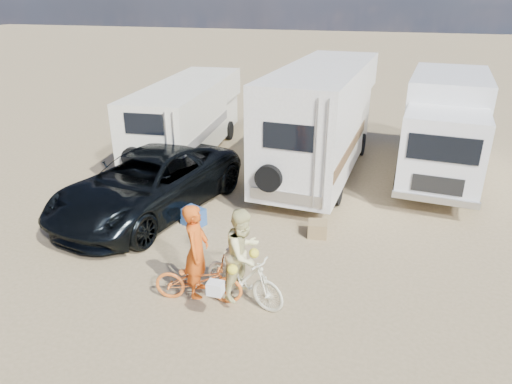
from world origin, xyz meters
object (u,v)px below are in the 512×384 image
(bike_man, at_px, (198,280))
(bike_woman, at_px, (244,278))
(box_truck, at_px, (444,130))
(rider_woman, at_px, (243,262))
(dark_suv, at_px, (148,183))
(rv_main, at_px, (322,122))
(cooler, at_px, (193,217))
(crate, at_px, (317,229))
(rider_man, at_px, (197,259))
(rv_left, at_px, (188,120))

(bike_man, bearing_deg, bike_woman, -84.76)
(box_truck, distance_m, rider_woman, 9.08)
(dark_suv, distance_m, bike_woman, 4.93)
(rv_main, height_order, rider_woman, rv_main)
(cooler, distance_m, crate, 3.23)
(bike_man, height_order, crate, bike_man)
(dark_suv, height_order, crate, dark_suv)
(crate, bearing_deg, bike_woman, -107.83)
(rider_man, relative_size, crate, 4.04)
(rv_left, relative_size, dark_suv, 1.23)
(dark_suv, xyz_separation_m, bike_man, (2.86, -3.42, -0.37))
(dark_suv, distance_m, cooler, 1.67)
(crate, bearing_deg, rider_woman, -107.83)
(bike_woman, xyz_separation_m, rider_woman, (0.00, 0.00, 0.36))
(box_truck, distance_m, bike_man, 9.73)
(rider_woman, bearing_deg, rv_main, 16.14)
(rv_main, bearing_deg, cooler, -114.51)
(bike_man, bearing_deg, rv_main, -17.17)
(rider_woman, bearing_deg, box_truck, -8.42)
(rv_main, bearing_deg, bike_man, -94.70)
(rv_main, xyz_separation_m, crate, (0.64, -4.42, -1.58))
(box_truck, xyz_separation_m, rider_woman, (-4.14, -8.05, -0.71))
(cooler, height_order, crate, cooler)
(bike_man, bearing_deg, cooler, 16.63)
(dark_suv, bearing_deg, rider_woman, -28.17)
(rider_woman, bearing_deg, bike_woman, 0.00)
(dark_suv, distance_m, bike_man, 4.47)
(box_truck, height_order, rider_man, box_truck)
(rider_woman, bearing_deg, dark_suv, 68.01)
(rv_left, bearing_deg, bike_man, -70.04)
(rv_main, height_order, crate, rv_main)
(bike_woman, bearing_deg, rv_left, 48.70)
(bike_man, distance_m, rider_man, 0.49)
(rv_main, height_order, bike_woman, rv_main)
(rv_main, relative_size, dark_suv, 1.30)
(rider_woman, distance_m, crate, 3.29)
(dark_suv, bearing_deg, bike_woman, -28.17)
(rv_left, xyz_separation_m, bike_woman, (4.61, -8.02, -0.79))
(cooler, bearing_deg, box_truck, 61.85)
(rider_man, height_order, cooler, rider_man)
(bike_woman, bearing_deg, box_truck, -8.42)
(box_truck, height_order, cooler, box_truck)
(bike_woman, distance_m, crate, 3.23)
(rv_main, xyz_separation_m, rider_man, (-1.21, -7.67, -0.82))
(rider_woman, relative_size, crate, 3.88)
(bike_woman, relative_size, cooler, 3.15)
(rv_left, xyz_separation_m, rider_woman, (4.61, -8.02, -0.42))
(bike_man, distance_m, cooler, 3.28)
(rv_main, distance_m, dark_suv, 5.96)
(rider_man, distance_m, cooler, 3.35)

